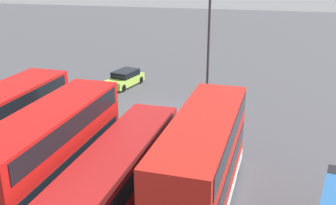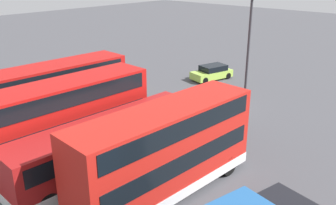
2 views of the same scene
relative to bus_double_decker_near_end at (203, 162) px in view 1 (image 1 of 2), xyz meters
name	(u,v)px [view 1 (image 1 of 2)]	position (x,y,z in m)	size (l,w,h in m)	color
ground_plane	(154,113)	(5.44, -11.53, -2.45)	(140.00, 140.00, 0.00)	#47474C
bus_double_decker_near_end	(203,162)	(0.00, 0.00, 0.00)	(3.11, 10.28, 4.55)	red
bus_single_deck_second	(119,173)	(3.81, 0.41, -0.82)	(3.01, 11.55, 2.95)	#A51919
bus_double_decker_third	(52,152)	(7.00, 0.72, 0.00)	(2.98, 10.17, 4.55)	#B71411
car_hatchback_silver	(125,78)	(9.89, -17.59, -1.75)	(2.76, 4.47, 1.43)	#A5D14C
lamp_post_tall	(208,55)	(1.12, -9.01, 2.83)	(0.70, 0.30, 9.15)	#38383D
waste_bin_yellow	(53,104)	(13.21, -10.26, -1.97)	(0.60, 0.60, 0.95)	yellow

